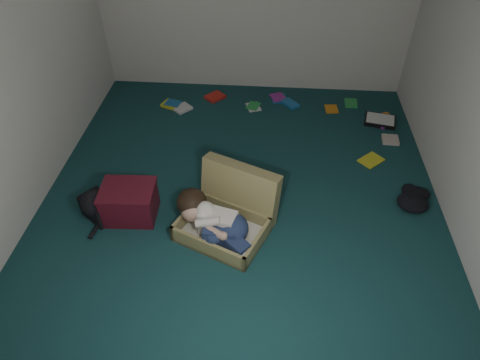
# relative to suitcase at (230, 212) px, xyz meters

# --- Properties ---
(floor) EXTENTS (4.50, 4.50, 0.00)m
(floor) POSITION_rel_suitcase_xyz_m (0.08, 0.41, -0.17)
(floor) COLOR #153C3E
(floor) RESTS_ON ground
(wall_front) EXTENTS (4.50, 0.00, 4.50)m
(wall_front) POSITION_rel_suitcase_xyz_m (0.08, -1.84, 1.13)
(wall_front) COLOR silver
(wall_front) RESTS_ON ground
(wall_left) EXTENTS (0.00, 4.50, 4.50)m
(wall_left) POSITION_rel_suitcase_xyz_m (-1.92, 0.41, 1.13)
(wall_left) COLOR silver
(wall_left) RESTS_ON ground
(suitcase) EXTENTS (1.00, 0.99, 0.56)m
(suitcase) POSITION_rel_suitcase_xyz_m (0.00, 0.00, 0.00)
(suitcase) COLOR #948951
(suitcase) RESTS_ON floor
(person) EXTENTS (0.74, 0.63, 0.35)m
(person) POSITION_rel_suitcase_xyz_m (-0.13, -0.16, 0.04)
(person) COLOR white
(person) RESTS_ON suitcase
(maroon_bin) EXTENTS (0.52, 0.42, 0.35)m
(maroon_bin) POSITION_rel_suitcase_xyz_m (-0.96, 0.05, 0.00)
(maroon_bin) COLOR #51101D
(maroon_bin) RESTS_ON floor
(backpack) EXTENTS (0.53, 0.51, 0.25)m
(backpack) POSITION_rel_suitcase_xyz_m (-1.27, 0.02, -0.05)
(backpack) COLOR black
(backpack) RESTS_ON floor
(clothing_pile) EXTENTS (0.48, 0.44, 0.13)m
(clothing_pile) POSITION_rel_suitcase_xyz_m (1.78, 0.47, -0.11)
(clothing_pile) COLOR black
(clothing_pile) RESTS_ON floor
(paper_tray) EXTENTS (0.42, 0.35, 0.05)m
(paper_tray) POSITION_rel_suitcase_xyz_m (1.72, 1.88, -0.14)
(paper_tray) COLOR black
(paper_tray) RESTS_ON floor
(book_scatter) EXTENTS (3.01, 1.52, 0.02)m
(book_scatter) POSITION_rel_suitcase_xyz_m (0.69, 1.98, -0.16)
(book_scatter) COLOR gold
(book_scatter) RESTS_ON floor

